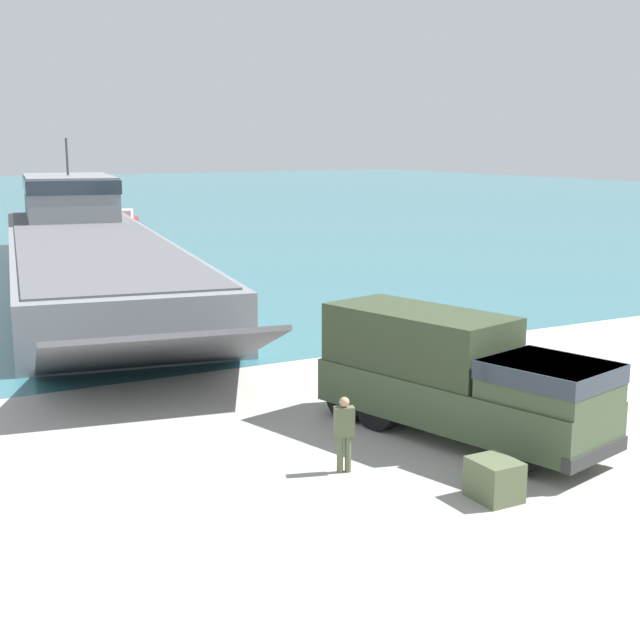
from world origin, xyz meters
TOP-DOWN VIEW (x-y plane):
  - ground_plane at (0.00, 0.00)m, footprint 240.00×240.00m
  - landing_craft at (-2.01, 29.95)m, footprint 14.62×45.06m
  - military_truck at (-1.11, -2.42)m, footprint 4.17×8.02m
  - soldier_on_ramp at (-4.72, -3.17)m, footprint 0.49×0.37m
  - moored_boat_a at (7.90, 55.67)m, footprint 4.57×7.69m
  - cargo_crate at (-2.80, -5.97)m, footprint 0.85×1.01m

SIDE VIEW (x-z plane):
  - ground_plane at x=0.00m, z-range 0.00..0.00m
  - cargo_crate at x=-2.80m, z-range 0.00..0.84m
  - moored_boat_a at x=7.90m, z-range -0.26..1.27m
  - soldier_on_ramp at x=-4.72m, z-range 0.14..1.86m
  - military_truck at x=-1.11m, z-range 0.04..3.08m
  - landing_craft at x=-2.01m, z-range -1.94..5.54m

